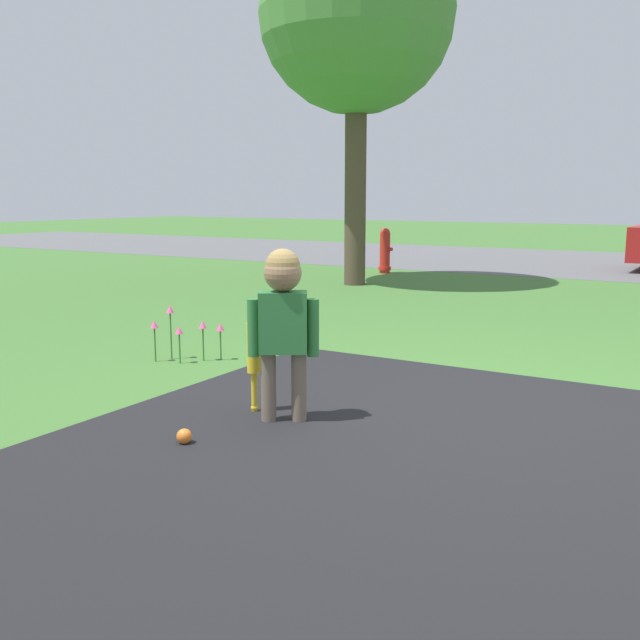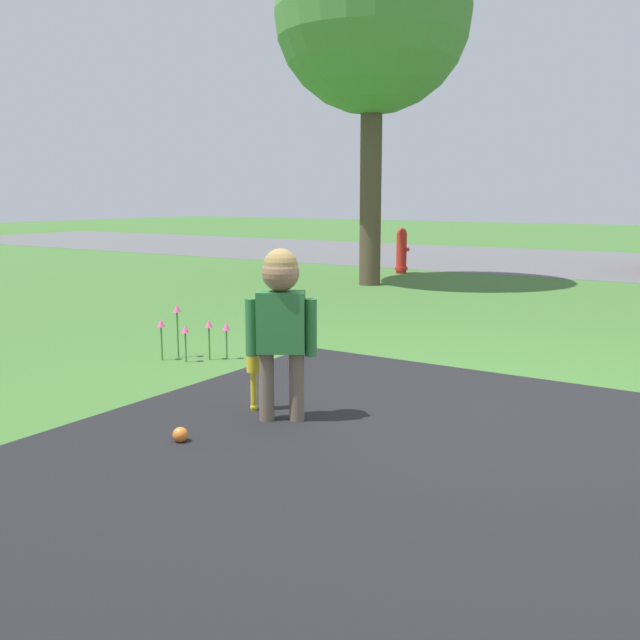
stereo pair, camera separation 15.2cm
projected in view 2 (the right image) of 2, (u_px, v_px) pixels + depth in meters
name	position (u px, v px, depth m)	size (l,w,h in m)	color
ground_plane	(481.00, 414.00, 4.18)	(60.00, 60.00, 0.00)	#3D6B2D
driveway_strip	(101.00, 591.00, 2.30)	(3.05, 7.00, 0.01)	black
child	(281.00, 310.00, 3.95)	(0.35, 0.27, 0.98)	#6B5B4C
baseball_bat	(253.00, 350.00, 4.19)	(0.08, 0.08, 0.57)	yellow
sports_ball	(180.00, 435.00, 3.70)	(0.08, 0.08, 0.08)	orange
fire_hydrant	(402.00, 251.00, 11.73)	(0.24, 0.21, 0.74)	red
tree_near_driveway	(373.00, 15.00, 9.65)	(2.69, 2.69, 5.06)	#4C3D2D
flower_bed	(191.00, 325.00, 5.52)	(0.46, 0.36, 0.43)	#38702D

